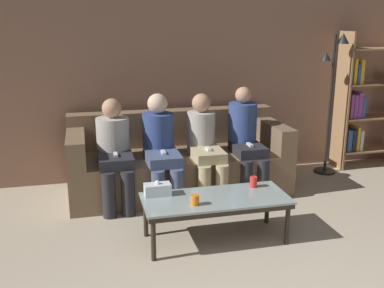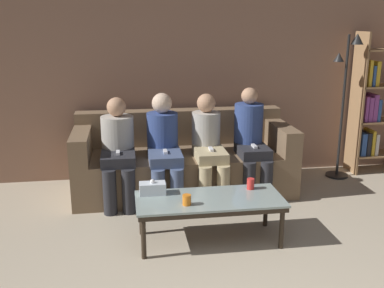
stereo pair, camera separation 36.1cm
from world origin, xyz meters
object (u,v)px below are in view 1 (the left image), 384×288
object	(u,v)px
couch	(178,163)
cup_near_right	(195,200)
seated_person_mid_left	(160,145)
seated_person_right_end	(246,138)
coffee_table	(215,202)
tissue_box	(158,189)
standing_lamp	(332,89)
seated_person_left_end	(114,149)
seated_person_mid_right	(204,144)
cup_near_left	(253,182)
bookshelf	(363,104)

from	to	relation	value
couch	cup_near_right	bearing A→B (deg)	-96.28
seated_person_mid_left	seated_person_right_end	size ratio (longest dim) A/B	0.97
coffee_table	tissue_box	bearing A→B (deg)	160.80
standing_lamp	seated_person_right_end	world-z (taller)	standing_lamp
tissue_box	seated_person_mid_left	xyz separation A→B (m)	(0.17, 0.83, 0.15)
coffee_table	cup_near_right	xyz separation A→B (m)	(-0.21, -0.11, 0.08)
coffee_table	seated_person_left_end	size ratio (longest dim) A/B	1.15
coffee_table	seated_person_mid_left	xyz separation A→B (m)	(-0.29, 0.99, 0.24)
tissue_box	cup_near_right	bearing A→B (deg)	-47.19
couch	seated_person_right_end	bearing A→B (deg)	-16.92
tissue_box	seated_person_right_end	xyz separation A→B (m)	(1.09, 0.86, 0.16)
coffee_table	seated_person_left_end	world-z (taller)	seated_person_left_end
tissue_box	seated_person_left_end	xyz separation A→B (m)	(-0.29, 0.85, 0.14)
couch	seated_person_mid_left	bearing A→B (deg)	-134.00
seated_person_mid_right	cup_near_right	bearing A→B (deg)	-108.96
cup_near_left	couch	bearing A→B (deg)	112.62
tissue_box	seated_person_left_end	world-z (taller)	seated_person_left_end
coffee_table	cup_near_left	bearing A→B (deg)	21.04
cup_near_right	tissue_box	distance (m)	0.37
coffee_table	tissue_box	distance (m)	0.49
cup_near_left	coffee_table	bearing A→B (deg)	-158.96
seated_person_right_end	standing_lamp	bearing A→B (deg)	17.02
cup_near_left	seated_person_left_end	bearing A→B (deg)	143.12
couch	coffee_table	xyz separation A→B (m)	(0.06, -1.23, 0.04)
coffee_table	cup_near_left	distance (m)	0.43
seated_person_mid_left	cup_near_right	bearing A→B (deg)	-85.73
seated_person_mid_right	seated_person_left_end	bearing A→B (deg)	178.83
tissue_box	couch	bearing A→B (deg)	69.41
bookshelf	seated_person_mid_left	xyz separation A→B (m)	(-2.66, -0.54, -0.20)
coffee_table	seated_person_mid_right	distance (m)	1.03
cup_near_right	bookshelf	xyz separation A→B (m)	(2.57, 1.64, 0.36)
bookshelf	seated_person_left_end	xyz separation A→B (m)	(-3.12, -0.52, -0.22)
standing_lamp	seated_person_left_end	distance (m)	2.65
cup_near_left	tissue_box	bearing A→B (deg)	179.36
tissue_box	seated_person_right_end	world-z (taller)	seated_person_right_end
tissue_box	seated_person_left_end	bearing A→B (deg)	108.89
seated_person_left_end	seated_person_right_end	world-z (taller)	seated_person_right_end
tissue_box	seated_person_mid_right	distance (m)	1.05
cup_near_right	couch	bearing A→B (deg)	83.72
cup_near_right	seated_person_right_end	distance (m)	1.42
standing_lamp	seated_person_left_end	size ratio (longest dim) A/B	1.57
seated_person_left_end	seated_person_mid_right	world-z (taller)	seated_person_mid_right
cup_near_right	seated_person_left_end	size ratio (longest dim) A/B	0.08
couch	standing_lamp	size ratio (longest dim) A/B	1.38
seated_person_left_end	couch	bearing A→B (deg)	17.90
couch	coffee_table	distance (m)	1.23
cup_near_left	bookshelf	world-z (taller)	bookshelf
cup_near_right	seated_person_right_end	xyz separation A→B (m)	(0.84, 1.13, 0.17)
seated_person_mid_right	bookshelf	bearing A→B (deg)	13.85
couch	bookshelf	size ratio (longest dim) A/B	1.37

